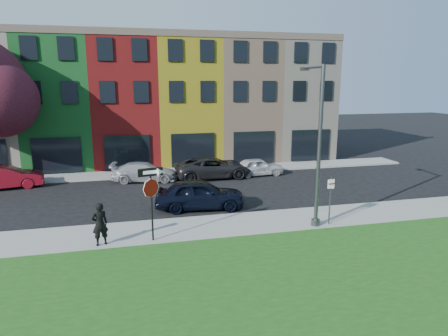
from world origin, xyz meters
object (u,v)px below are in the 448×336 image
object	(u,v)px
stop_sign	(151,189)
street_lamp	(317,147)
sedan_near	(200,194)
man	(100,224)

from	to	relation	value
stop_sign	street_lamp	xyz separation A→B (m)	(7.60, 0.24, 1.47)
sedan_near	stop_sign	bearing A→B (deg)	152.56
man	street_lamp	size ratio (longest dim) A/B	0.25
man	street_lamp	bearing A→B (deg)	163.13
stop_sign	street_lamp	bearing A→B (deg)	-10.36
sedan_near	street_lamp	size ratio (longest dim) A/B	0.67
street_lamp	stop_sign	bearing A→B (deg)	-176.04
man	sedan_near	distance (m)	6.44
man	sedan_near	size ratio (longest dim) A/B	0.37
stop_sign	street_lamp	world-z (taller)	street_lamp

